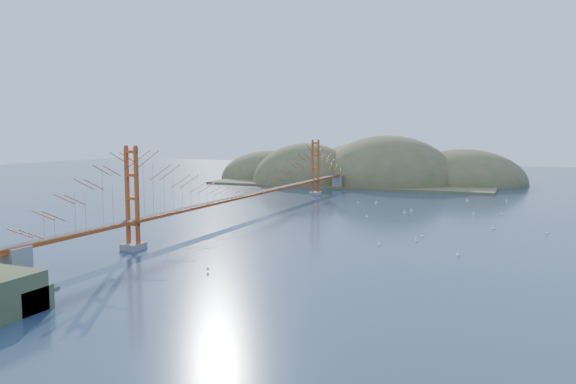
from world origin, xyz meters
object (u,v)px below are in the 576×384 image
at_px(bridge, 252,171).
at_px(sailboat_2, 422,235).
at_px(sailboat_0, 379,244).
at_px(sailboat_1, 473,214).
at_px(fort, 1,283).

xyz_separation_m(bridge, sailboat_2, (28.69, -9.63, -6.87)).
height_order(sailboat_0, sailboat_1, sailboat_1).
distance_m(sailboat_0, sailboat_1, 30.92).
bearing_deg(bridge, sailboat_1, 21.20).
bearing_deg(fort, sailboat_2, 53.58).
bearing_deg(fort, sailboat_0, 51.68).
relative_size(bridge, fort, 25.51).
height_order(fort, sailboat_1, fort).
distance_m(fort, sailboat_1, 69.10).
relative_size(sailboat_2, sailboat_1, 0.90).
xyz_separation_m(fort, sailboat_0, (24.53, 31.04, -0.53)).
relative_size(bridge, sailboat_1, 137.61).
bearing_deg(sailboat_0, bridge, 145.81).
bearing_deg(sailboat_2, sailboat_1, 78.78).
distance_m(bridge, sailboat_0, 30.92).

